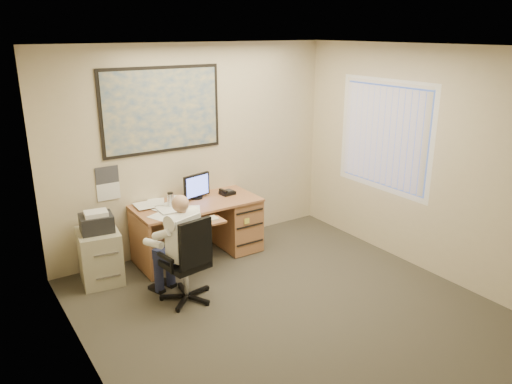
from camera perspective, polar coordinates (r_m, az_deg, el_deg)
room_shell at (r=4.78m, az=5.13°, el=-0.24°), size 4.00×4.50×2.70m
desk at (r=6.66m, az=-4.24°, el=-3.15°), size 1.60×0.97×1.07m
world_map at (r=6.33m, az=-10.68°, el=9.18°), size 1.56×0.03×1.06m
wall_calendar at (r=6.27m, az=-16.58°, el=0.96°), size 0.28×0.01×0.42m
window_blinds at (r=6.61m, az=14.41°, el=6.21°), size 0.06×1.40×1.30m
filing_cabinet at (r=6.15m, az=-17.45°, el=-6.49°), size 0.52×0.60×0.88m
office_chair at (r=5.54m, az=-7.89°, el=-9.61°), size 0.68×0.68×0.99m
person at (r=5.47m, az=-8.31°, el=-6.36°), size 0.69×0.82×1.21m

